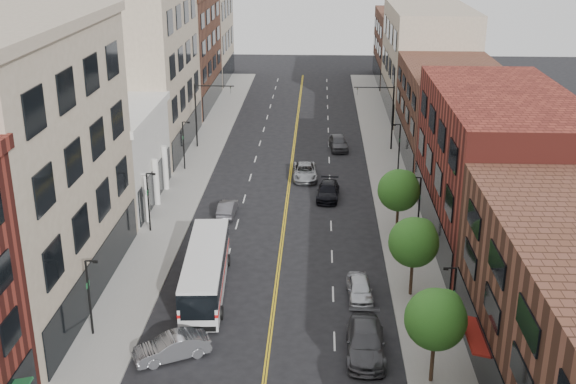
# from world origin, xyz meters

# --- Properties ---
(sidewalk_left) EXTENTS (4.00, 110.00, 0.15)m
(sidewalk_left) POSITION_xyz_m (-10.00, 35.00, 0.07)
(sidewalk_left) COLOR gray
(sidewalk_left) RESTS_ON ground
(sidewalk_right) EXTENTS (4.00, 110.00, 0.15)m
(sidewalk_right) POSITION_xyz_m (10.00, 35.00, 0.07)
(sidewalk_right) COLOR gray
(sidewalk_right) RESTS_ON ground
(bldg_l_tanoffice) EXTENTS (10.00, 22.00, 18.00)m
(bldg_l_tanoffice) POSITION_xyz_m (-17.00, 13.00, 9.00)
(bldg_l_tanoffice) COLOR tan
(bldg_l_tanoffice) RESTS_ON ground
(bldg_l_white) EXTENTS (10.00, 14.00, 8.00)m
(bldg_l_white) POSITION_xyz_m (-17.00, 31.00, 4.00)
(bldg_l_white) COLOR silver
(bldg_l_white) RESTS_ON ground
(bldg_l_far_a) EXTENTS (10.00, 20.00, 18.00)m
(bldg_l_far_a) POSITION_xyz_m (-17.00, 48.00, 9.00)
(bldg_l_far_a) COLOR tan
(bldg_l_far_a) RESTS_ON ground
(bldg_l_far_b) EXTENTS (10.00, 20.00, 15.00)m
(bldg_l_far_b) POSITION_xyz_m (-17.00, 68.00, 7.50)
(bldg_l_far_b) COLOR brown
(bldg_l_far_b) RESTS_ON ground
(bldg_l_far_c) EXTENTS (10.00, 16.00, 20.00)m
(bldg_l_far_c) POSITION_xyz_m (-17.00, 86.00, 10.00)
(bldg_l_far_c) COLOR tan
(bldg_l_far_c) RESTS_ON ground
(bldg_r_mid) EXTENTS (10.00, 22.00, 12.00)m
(bldg_r_mid) POSITION_xyz_m (17.00, 24.00, 6.00)
(bldg_r_mid) COLOR #5C1E18
(bldg_r_mid) RESTS_ON ground
(bldg_r_far_a) EXTENTS (10.00, 20.00, 10.00)m
(bldg_r_far_a) POSITION_xyz_m (17.00, 45.00, 5.00)
(bldg_r_far_a) COLOR brown
(bldg_r_far_a) RESTS_ON ground
(bldg_r_far_b) EXTENTS (10.00, 22.00, 14.00)m
(bldg_r_far_b) POSITION_xyz_m (17.00, 66.00, 7.00)
(bldg_r_far_b) COLOR tan
(bldg_r_far_b) RESTS_ON ground
(bldg_r_far_c) EXTENTS (10.00, 18.00, 11.00)m
(bldg_r_far_c) POSITION_xyz_m (17.00, 86.00, 5.50)
(bldg_r_far_c) COLOR brown
(bldg_r_far_c) RESTS_ON ground
(tree_r_1) EXTENTS (3.40, 3.40, 5.59)m
(tree_r_1) POSITION_xyz_m (9.39, 4.07, 4.13)
(tree_r_1) COLOR black
(tree_r_1) RESTS_ON sidewalk_right
(tree_r_2) EXTENTS (3.40, 3.40, 5.59)m
(tree_r_2) POSITION_xyz_m (9.39, 14.07, 4.13)
(tree_r_2) COLOR black
(tree_r_2) RESTS_ON sidewalk_right
(tree_r_3) EXTENTS (3.40, 3.40, 5.59)m
(tree_r_3) POSITION_xyz_m (9.39, 24.07, 4.13)
(tree_r_3) COLOR black
(tree_r_3) RESTS_ON sidewalk_right
(lamp_l_1) EXTENTS (0.81, 0.55, 5.05)m
(lamp_l_1) POSITION_xyz_m (-10.95, 8.00, 2.97)
(lamp_l_1) COLOR black
(lamp_l_1) RESTS_ON sidewalk_left
(lamp_l_2) EXTENTS (0.81, 0.55, 5.05)m
(lamp_l_2) POSITION_xyz_m (-10.95, 24.00, 2.97)
(lamp_l_2) COLOR black
(lamp_l_2) RESTS_ON sidewalk_left
(lamp_l_3) EXTENTS (0.81, 0.55, 5.05)m
(lamp_l_3) POSITION_xyz_m (-10.95, 40.00, 2.97)
(lamp_l_3) COLOR black
(lamp_l_3) RESTS_ON sidewalk_left
(lamp_r_1) EXTENTS (0.81, 0.55, 5.05)m
(lamp_r_1) POSITION_xyz_m (10.95, 8.00, 2.97)
(lamp_r_1) COLOR black
(lamp_r_1) RESTS_ON sidewalk_right
(lamp_r_2) EXTENTS (0.81, 0.55, 5.05)m
(lamp_r_2) POSITION_xyz_m (10.95, 24.00, 2.97)
(lamp_r_2) COLOR black
(lamp_r_2) RESTS_ON sidewalk_right
(lamp_r_3) EXTENTS (0.81, 0.55, 5.05)m
(lamp_r_3) POSITION_xyz_m (10.95, 40.00, 2.97)
(lamp_r_3) COLOR black
(lamp_r_3) RESTS_ON sidewalk_right
(signal_mast_left) EXTENTS (4.49, 0.18, 7.20)m
(signal_mast_left) POSITION_xyz_m (-10.27, 48.00, 4.65)
(signal_mast_left) COLOR black
(signal_mast_left) RESTS_ON sidewalk_left
(signal_mast_right) EXTENTS (4.49, 0.18, 7.20)m
(signal_mast_right) POSITION_xyz_m (10.27, 48.00, 4.65)
(signal_mast_right) COLOR black
(signal_mast_right) RESTS_ON sidewalk_right
(city_bus) EXTENTS (3.37, 11.80, 3.00)m
(city_bus) POSITION_xyz_m (-4.83, 14.11, 1.74)
(city_bus) COLOR silver
(city_bus) RESTS_ON ground
(car_angle_b) EXTENTS (4.70, 3.44, 1.48)m
(car_angle_b) POSITION_xyz_m (-5.60, 5.78, 0.74)
(car_angle_b) COLOR #929499
(car_angle_b) RESTS_ON ground
(car_parked_mid) EXTENTS (2.41, 5.67, 1.63)m
(car_parked_mid) POSITION_xyz_m (5.80, 6.70, 0.82)
(car_parked_mid) COLOR #424246
(car_parked_mid) RESTS_ON ground
(car_parked_far) EXTENTS (1.89, 4.26, 1.42)m
(car_parked_far) POSITION_xyz_m (5.80, 13.52, 0.71)
(car_parked_far) COLOR silver
(car_parked_far) RESTS_ON ground
(car_lane_behind) EXTENTS (1.51, 3.96, 1.29)m
(car_lane_behind) POSITION_xyz_m (-5.07, 28.00, 0.65)
(car_lane_behind) COLOR #48484C
(car_lane_behind) RESTS_ON ground
(car_lane_a) EXTENTS (2.33, 4.99, 1.41)m
(car_lane_a) POSITION_xyz_m (3.78, 32.51, 0.70)
(car_lane_a) COLOR black
(car_lane_a) RESTS_ON ground
(car_lane_b) EXTENTS (2.64, 5.32, 1.45)m
(car_lane_b) POSITION_xyz_m (1.50, 37.95, 0.72)
(car_lane_b) COLOR #93969A
(car_lane_b) RESTS_ON ground
(car_lane_c) EXTENTS (2.39, 4.92, 1.62)m
(car_lane_c) POSITION_xyz_m (5.05, 48.06, 0.81)
(car_lane_c) COLOR #434348
(car_lane_c) RESTS_ON ground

